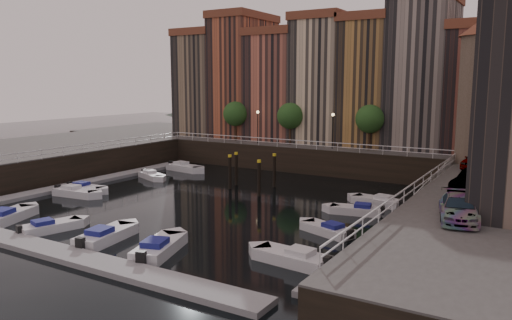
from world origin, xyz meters
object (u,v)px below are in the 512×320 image
Objects in this scene: gangway at (437,180)px; boat_left_3 at (151,176)px; corner_tower at (485,87)px; car_a at (478,161)px; car_b at (474,183)px; mooring_pilings at (250,173)px; boat_left_2 at (85,188)px; car_c at (458,210)px; boat_left_1 at (75,192)px.

gangway is 1.93× the size of boat_left_3.
corner_tower is 1.66× the size of gangway.
car_a is (0.23, -3.37, -6.40)m from corner_tower.
car_b is (1.11, -10.39, -0.02)m from car_a.
mooring_pilings is at bearing -166.06° from gangway.
car_b is at bearing 14.82° from boat_left_3.
mooring_pilings is 12.48m from boat_left_3.
car_c is at bearing -11.35° from boat_left_2.
gangway is 33.38m from boat_left_2.
boat_left_1 is at bearing -138.02° from mooring_pilings.
gangway is 1.64× the size of mooring_pilings.
car_a is 0.96× the size of car_c.
boat_left_1 is 1.09× the size of boat_left_2.
corner_tower is 23.53m from mooring_pilings.
car_c is at bearing 1.83° from boat_left_3.
car_c is at bearing -75.69° from car_a.
boat_left_1 is at bearing -68.75° from boat_left_3.
gangway is at bearing 13.94° from mooring_pilings.
gangway is 1.72× the size of boat_left_1.
mooring_pilings reaches higher than boat_left_1.
mooring_pilings is 22.11m from car_b.
mooring_pilings is at bearing -177.58° from car_b.
boat_left_1 is (-29.65, -15.47, -1.55)m from gangway.
boat_left_3 is (-29.57, -5.19, -1.59)m from gangway.
corner_tower reaches higher than car_b.
boat_left_2 is 0.96× the size of car_a.
car_a is (32.70, 6.32, 3.46)m from boat_left_3.
corner_tower is 2.73× the size of mooring_pilings.
mooring_pilings is 1.08× the size of car_b.
mooring_pilings is 16.80m from boat_left_1.
mooring_pilings is 1.14× the size of boat_left_2.
car_c is at bearing -85.73° from corner_tower.
boat_left_3 is (0.08, 10.28, -0.04)m from boat_left_1.
car_c is at bearing -72.31° from car_b.
car_a is at bearing 20.05° from boat_left_1.
boat_left_3 is 36.43m from car_c.
boat_left_1 reaches higher than boat_left_3.
car_c reaches higher than gangway.
boat_left_1 is 10.28m from boat_left_3.
car_a is (32.78, 16.60, 3.42)m from boat_left_1.
car_a is (33.53, 14.83, 3.45)m from boat_left_2.
car_c is (1.41, -18.64, -0.09)m from car_a.
gangway is at bearing 31.66° from boat_left_3.
boat_left_2 is (-13.21, -9.43, -1.31)m from mooring_pilings.
boat_left_3 is at bearing -163.38° from corner_tower.
mooring_pilings is (-17.19, -4.27, -0.27)m from gangway.
car_a is at bearing 14.86° from mooring_pilings.
mooring_pilings reaches higher than boat_left_3.
mooring_pilings is 1.04× the size of boat_left_1.
corner_tower is 2.98× the size of car_a.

